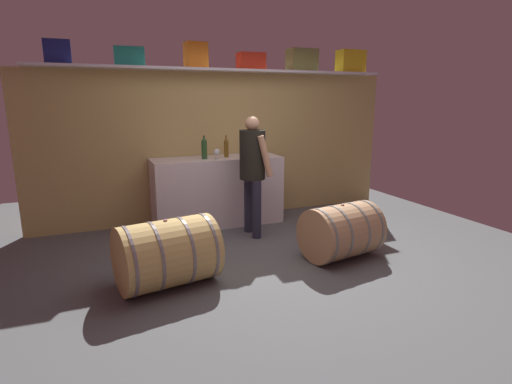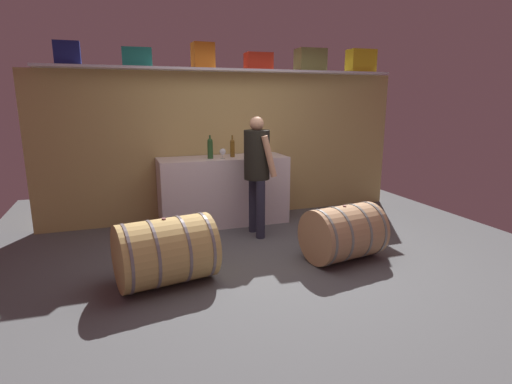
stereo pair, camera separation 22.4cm
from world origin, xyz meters
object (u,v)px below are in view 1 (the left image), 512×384
(toolcase_navy, at_px, (57,52))
(wine_bottle_amber, at_px, (226,148))
(toolcase_yellow, at_px, (351,61))
(work_cabinet, at_px, (217,191))
(toolcase_orange, at_px, (196,55))
(toolcase_teal, at_px, (129,57))
(wine_barrel_far, at_px, (167,253))
(toolcase_red, at_px, (251,61))
(wine_glass, at_px, (217,152))
(toolcase_olive, at_px, (302,60))
(wine_bottle_green, at_px, (204,148))
(wine_barrel_near, at_px, (341,231))
(winemaker_pouring, at_px, (253,164))

(toolcase_navy, height_order, wine_bottle_amber, toolcase_navy)
(toolcase_yellow, xyz_separation_m, work_cabinet, (-2.28, -0.21, -1.84))
(toolcase_orange, bearing_deg, work_cabinet, -51.71)
(wine_bottle_amber, bearing_deg, toolcase_teal, 169.03)
(toolcase_orange, height_order, wine_barrel_far, toolcase_orange)
(toolcase_navy, distance_m, toolcase_red, 2.47)
(wine_glass, bearing_deg, toolcase_olive, 13.47)
(toolcase_red, distance_m, work_cabinet, 1.89)
(toolcase_red, relative_size, work_cabinet, 0.21)
(wine_glass, bearing_deg, wine_bottle_green, 159.60)
(wine_barrel_far, bearing_deg, toolcase_yellow, 20.14)
(toolcase_olive, relative_size, wine_barrel_near, 0.47)
(toolcase_teal, relative_size, toolcase_orange, 1.10)
(wine_bottle_amber, relative_size, winemaker_pouring, 0.20)
(toolcase_yellow, bearing_deg, toolcase_olive, -178.54)
(toolcase_teal, height_order, toolcase_olive, toolcase_olive)
(toolcase_olive, xyz_separation_m, wine_barrel_near, (-0.51, -1.96, -2.00))
(winemaker_pouring, bearing_deg, wine_glass, -149.60)
(wine_barrel_near, bearing_deg, toolcase_red, 89.11)
(toolcase_yellow, bearing_deg, wine_bottle_green, -171.88)
(toolcase_yellow, relative_size, wine_bottle_amber, 1.37)
(toolcase_red, relative_size, toolcase_olive, 0.89)
(toolcase_olive, relative_size, wine_barrel_far, 0.42)
(wine_barrel_far, bearing_deg, wine_glass, 47.94)
(toolcase_navy, distance_m, wine_barrel_far, 2.88)
(toolcase_navy, relative_size, wine_glass, 2.12)
(toolcase_olive, height_order, work_cabinet, toolcase_olive)
(toolcase_teal, bearing_deg, wine_barrel_far, -86.33)
(wine_bottle_amber, bearing_deg, winemaker_pouring, -76.93)
(toolcase_olive, distance_m, wine_barrel_far, 3.68)
(toolcase_navy, bearing_deg, work_cabinet, -7.35)
(wine_bottle_amber, xyz_separation_m, winemaker_pouring, (0.15, -0.63, -0.14))
(winemaker_pouring, bearing_deg, wine_barrel_far, -51.95)
(toolcase_red, bearing_deg, winemaker_pouring, -107.43)
(toolcase_orange, relative_size, winemaker_pouring, 0.22)
(toolcase_yellow, bearing_deg, work_cabinet, -173.18)
(wine_barrel_near, relative_size, winemaker_pouring, 0.58)
(toolcase_red, xyz_separation_m, wine_barrel_far, (-1.62, -1.93, -1.94))
(toolcase_navy, distance_m, toolcase_olive, 3.28)
(toolcase_olive, bearing_deg, wine_glass, -164.92)
(toolcase_teal, xyz_separation_m, toolcase_orange, (0.86, 0.00, 0.05))
(toolcase_navy, bearing_deg, toolcase_yellow, -0.82)
(toolcase_teal, bearing_deg, toolcase_red, 2.65)
(toolcase_red, distance_m, toolcase_olive, 0.81)
(toolcase_olive, distance_m, wine_barrel_near, 2.84)
(toolcase_orange, distance_m, toolcase_olive, 1.61)
(toolcase_navy, distance_m, winemaker_pouring, 2.67)
(toolcase_orange, distance_m, wine_bottle_amber, 1.29)
(wine_barrel_far, bearing_deg, toolcase_teal, 80.85)
(toolcase_teal, relative_size, wine_barrel_far, 0.37)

